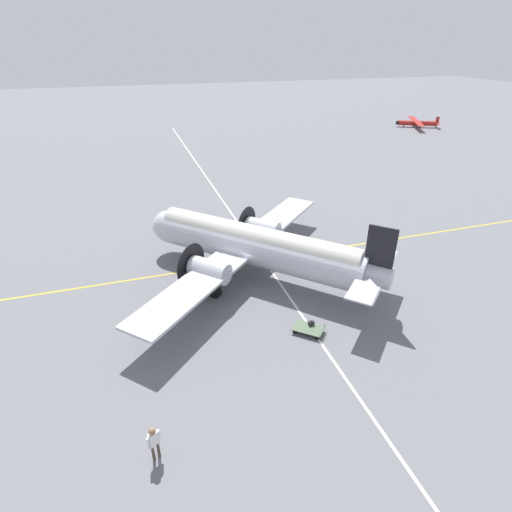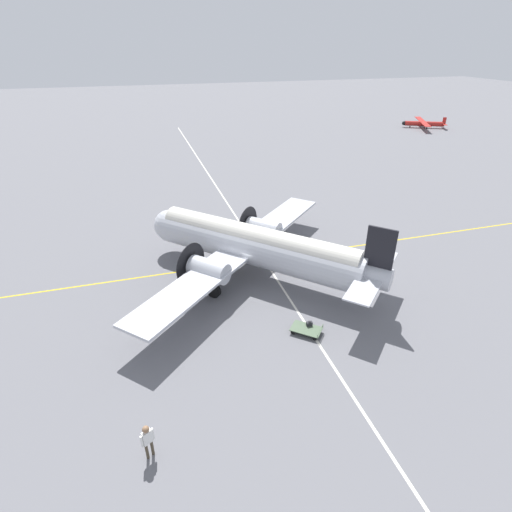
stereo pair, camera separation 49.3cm
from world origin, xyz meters
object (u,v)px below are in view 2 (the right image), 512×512
at_px(baggage_cart, 306,329).
at_px(light_aircraft_distant, 423,123).
at_px(airliner_main, 251,244).
at_px(crew_foreground, 147,438).
at_px(suitcase_near_door, 309,326).

relative_size(baggage_cart, light_aircraft_distant, 0.20).
xyz_separation_m(airliner_main, crew_foreground, (8.29, 13.26, -1.44)).
relative_size(suitcase_near_door, light_aircraft_distant, 0.06).
bearing_deg(suitcase_near_door, baggage_cart, 40.34).
relative_size(airliner_main, crew_foreground, 10.27).
bearing_deg(crew_foreground, airliner_main, 28.39).
distance_m(suitcase_near_door, baggage_cart, 0.37).
distance_m(crew_foreground, light_aircraft_distant, 82.00).
height_order(airliner_main, light_aircraft_distant, airliner_main).
xyz_separation_m(crew_foreground, light_aircraft_distant, (-57.41, -58.55, -0.27)).
bearing_deg(baggage_cart, crew_foreground, 71.87).
xyz_separation_m(airliner_main, suitcase_near_door, (-1.62, 7.35, -2.28)).
bearing_deg(suitcase_near_door, light_aircraft_distant, -132.06).
xyz_separation_m(crew_foreground, suitcase_near_door, (-9.91, -5.92, -0.84)).
bearing_deg(baggage_cart, suitcase_near_door, -98.30).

